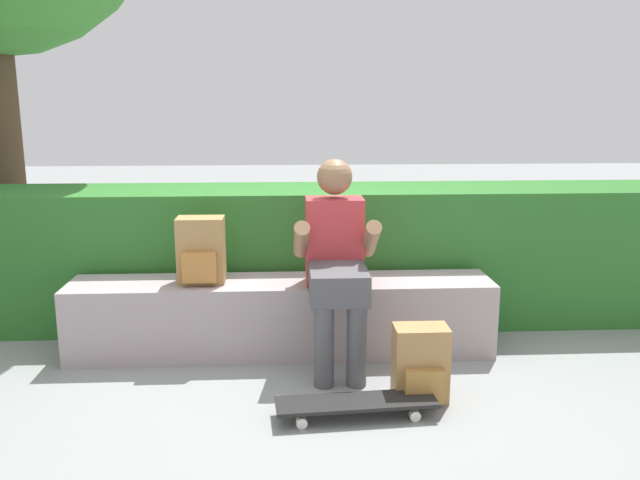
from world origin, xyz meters
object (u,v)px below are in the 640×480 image
Objects in this scene: person_skater at (336,257)px; backpack_on_bench at (201,251)px; backpack_on_ground at (421,365)px; skateboard_near_person at (356,403)px; bench_main at (282,316)px.

backpack_on_bench is (-0.80, 0.20, -0.00)m from person_skater.
backpack_on_bench is at bearing 149.56° from backpack_on_ground.
backpack_on_ground is (0.40, -0.51, -0.46)m from person_skater.
skateboard_near_person is at bearing -85.90° from person_skater.
bench_main reaches higher than backpack_on_ground.
person_skater is 0.80m from backpack_on_ground.
backpack_on_bench is (-0.48, -0.01, 0.42)m from bench_main.
bench_main is 0.98m from skateboard_near_person.
person_skater is at bearing 128.60° from backpack_on_ground.
bench_main reaches higher than skateboard_near_person.
backpack_on_bench is at bearing -178.88° from bench_main.
backpack_on_ground is at bearing -51.40° from person_skater.
bench_main is 2.15× the size of person_skater.
person_skater is at bearing -14.12° from backpack_on_bench.
skateboard_near_person is 2.03× the size of backpack_on_ground.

